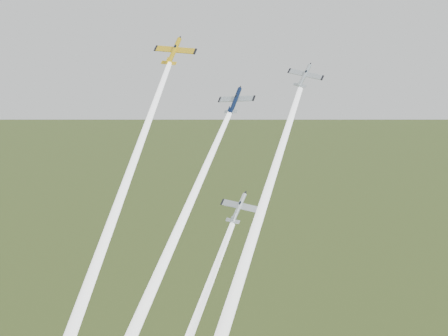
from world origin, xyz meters
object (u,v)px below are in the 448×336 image
plane_yellow (174,51)px  plane_navy (235,100)px  plane_silver_right (305,76)px  plane_silver_low (239,208)px

plane_yellow → plane_navy: 15.66m
plane_navy → plane_silver_right: 14.00m
plane_silver_low → plane_silver_right: bearing=69.3°
plane_yellow → plane_navy: plane_yellow is taller
plane_yellow → plane_silver_right: (25.77, 0.42, -4.40)m
plane_yellow → plane_silver_low: plane_yellow is taller
plane_navy → plane_yellow: bearing=-169.9°
plane_silver_low → plane_navy: bearing=120.5°
plane_navy → plane_silver_right: bearing=12.9°
plane_silver_right → plane_silver_low: 27.40m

